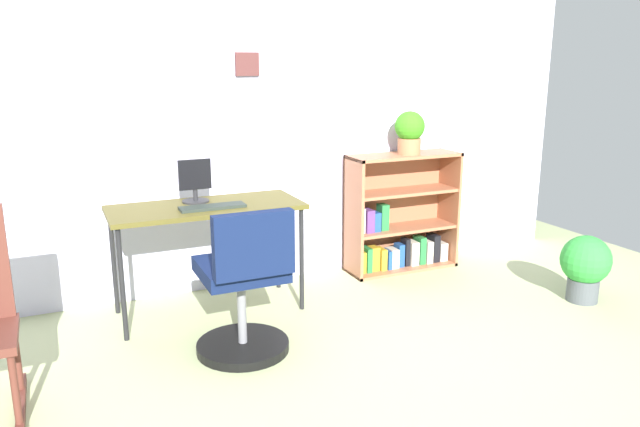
{
  "coord_description": "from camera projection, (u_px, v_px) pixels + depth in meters",
  "views": [
    {
      "loc": [
        -1.41,
        -1.96,
        1.59
      ],
      "look_at": [
        0.13,
        1.44,
        0.65
      ],
      "focal_mm": 34.03,
      "sensor_mm": 36.0,
      "label": 1
    }
  ],
  "objects": [
    {
      "name": "bookshelf_low",
      "position": [
        398.0,
        219.0,
        4.73
      ],
      "size": [
        0.88,
        0.3,
        0.91
      ],
      "color": "#9D6041",
      "rests_on": "ground_plane"
    },
    {
      "name": "office_chair",
      "position": [
        244.0,
        292.0,
        3.28
      ],
      "size": [
        0.52,
        0.55,
        0.86
      ],
      "color": "black",
      "rests_on": "ground_plane"
    },
    {
      "name": "wall_back",
      "position": [
        261.0,
        116.0,
        4.28
      ],
      "size": [
        5.2,
        0.12,
        2.42
      ],
      "color": "silver",
      "rests_on": "ground_plane"
    },
    {
      "name": "monitor",
      "position": [
        195.0,
        182.0,
        3.84
      ],
      "size": [
        0.21,
        0.17,
        0.28
      ],
      "color": "#262628",
      "rests_on": "desk"
    },
    {
      "name": "potted_plant_floor",
      "position": [
        585.0,
        265.0,
        4.08
      ],
      "size": [
        0.33,
        0.33,
        0.46
      ],
      "color": "#474C51",
      "rests_on": "ground_plane"
    },
    {
      "name": "potted_plant_on_shelf",
      "position": [
        410.0,
        131.0,
        4.53
      ],
      "size": [
        0.22,
        0.22,
        0.32
      ],
      "color": "#9E6642",
      "rests_on": "bookshelf_low"
    },
    {
      "name": "keyboard",
      "position": [
        213.0,
        207.0,
        3.71
      ],
      "size": [
        0.4,
        0.12,
        0.02
      ],
      "primitive_type": "cube",
      "color": "#262E27",
      "rests_on": "desk"
    },
    {
      "name": "desk",
      "position": [
        206.0,
        214.0,
        3.81
      ],
      "size": [
        1.2,
        0.52,
        0.71
      ],
      "color": "#4D451B",
      "rests_on": "ground_plane"
    }
  ]
}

